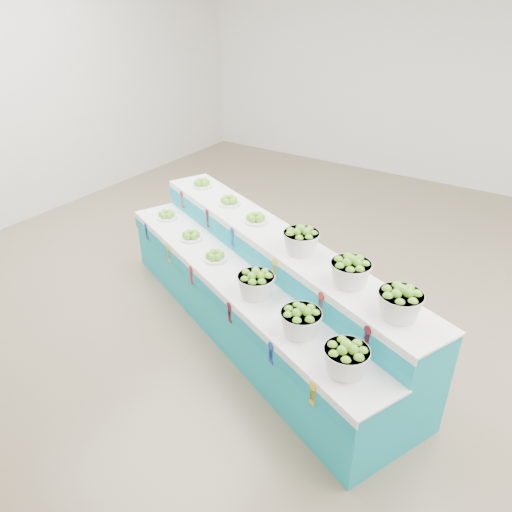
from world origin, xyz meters
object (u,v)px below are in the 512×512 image
(plate_upper_mid, at_px, (229,200))
(basket_lower_left, at_px, (256,283))
(basket_upper_right, at_px, (400,302))
(display_stand, at_px, (256,287))

(plate_upper_mid, bearing_deg, basket_lower_left, -44.37)
(plate_upper_mid, bearing_deg, basket_upper_right, -23.78)
(basket_lower_left, bearing_deg, basket_upper_right, -1.31)
(display_stand, bearing_deg, basket_lower_left, -33.06)
(display_stand, distance_m, basket_lower_left, 0.56)
(basket_lower_left, distance_m, plate_upper_mid, 1.43)
(display_stand, height_order, basket_upper_right, basket_upper_right)
(basket_upper_right, bearing_deg, basket_lower_left, 178.69)
(basket_lower_left, relative_size, basket_upper_right, 1.00)
(basket_lower_left, height_order, basket_upper_right, basket_upper_right)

